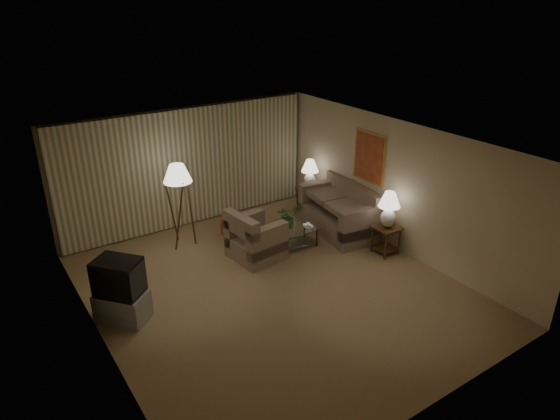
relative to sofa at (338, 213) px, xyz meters
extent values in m
plane|color=#9A7D55|center=(-2.50, -1.18, -0.43)|extent=(7.00, 7.00, 0.00)
cube|color=beige|center=(-2.50, 2.32, 0.92)|extent=(6.00, 0.04, 2.70)
cube|color=beige|center=(-5.50, -1.18, 0.92)|extent=(0.04, 7.00, 2.70)
cube|color=beige|center=(0.50, -1.18, 0.92)|extent=(0.04, 7.00, 2.70)
cube|color=white|center=(-2.50, -1.18, 2.27)|extent=(6.00, 7.00, 0.04)
cube|color=#F2EDBC|center=(-2.50, 2.24, 0.92)|extent=(5.85, 0.12, 2.65)
cube|color=#C38E44|center=(0.48, -0.38, 1.32)|extent=(0.03, 0.90, 1.10)
cube|color=maroon|center=(0.45, -0.38, 1.32)|extent=(0.02, 0.80, 1.00)
cube|color=gray|center=(0.00, 0.00, -0.21)|extent=(2.21, 1.49, 0.45)
cube|color=gray|center=(-2.14, -0.01, -0.22)|extent=(1.15, 1.11, 0.42)
cube|color=#37220F|center=(0.15, -1.35, 0.15)|extent=(0.49, 0.49, 0.04)
cube|color=#37220F|center=(0.15, -1.35, -0.31)|extent=(0.41, 0.41, 0.02)
cylinder|color=#37220F|center=(-0.04, -1.54, -0.15)|extent=(0.05, 0.05, 0.56)
cylinder|color=#37220F|center=(-0.04, -1.16, -0.15)|extent=(0.05, 0.05, 0.56)
cylinder|color=#37220F|center=(0.34, -1.54, -0.15)|extent=(0.05, 0.05, 0.56)
cylinder|color=#37220F|center=(0.34, -1.16, -0.15)|extent=(0.05, 0.05, 0.56)
cube|color=#37220F|center=(0.15, 1.25, 0.15)|extent=(0.54, 0.45, 0.04)
cube|color=#37220F|center=(0.15, 1.25, -0.31)|extent=(0.46, 0.38, 0.02)
cylinder|color=#37220F|center=(-0.07, 1.07, -0.15)|extent=(0.05, 0.05, 0.56)
cylinder|color=#37220F|center=(-0.07, 1.43, -0.15)|extent=(0.05, 0.05, 0.56)
cylinder|color=#37220F|center=(0.37, 1.07, -0.15)|extent=(0.05, 0.05, 0.56)
cylinder|color=#37220F|center=(0.37, 1.43, -0.15)|extent=(0.05, 0.05, 0.56)
ellipsoid|color=white|center=(0.15, -1.35, 0.36)|extent=(0.31, 0.31, 0.39)
cylinder|color=white|center=(0.15, -1.35, 0.60)|extent=(0.03, 0.03, 0.09)
cone|color=beige|center=(0.15, -1.35, 0.77)|extent=(0.44, 0.44, 0.31)
ellipsoid|color=white|center=(0.15, 1.25, 0.35)|extent=(0.29, 0.29, 0.36)
cylinder|color=white|center=(0.15, 1.25, 0.57)|extent=(0.03, 0.03, 0.08)
cone|color=beige|center=(0.15, 1.25, 0.74)|extent=(0.41, 0.41, 0.29)
cube|color=silver|center=(-1.28, -0.10, -0.02)|extent=(1.05, 0.57, 0.02)
cube|color=silver|center=(-1.28, -0.10, -0.33)|extent=(0.97, 0.50, 0.01)
cylinder|color=#42301A|center=(-1.74, -0.32, -0.23)|extent=(0.04, 0.04, 0.40)
cylinder|color=#42301A|center=(-1.74, 0.12, -0.23)|extent=(0.04, 0.04, 0.40)
cylinder|color=#42301A|center=(-0.83, -0.32, -0.23)|extent=(0.04, 0.04, 0.40)
cylinder|color=#42301A|center=(-0.83, 0.12, -0.23)|extent=(0.04, 0.04, 0.40)
cube|color=#959597|center=(-5.05, -0.57, -0.18)|extent=(1.31, 1.31, 0.50)
cube|color=black|center=(-5.05, -0.57, 0.37)|extent=(1.21, 1.21, 0.61)
cylinder|color=#37220F|center=(-3.15, 1.33, 0.97)|extent=(0.04, 0.04, 0.26)
cone|color=beige|center=(-3.15, 1.33, 1.18)|extent=(0.58, 0.58, 0.36)
cylinder|color=#9B4934|center=(-1.97, 1.24, -0.24)|extent=(0.68, 0.68, 0.39)
imported|color=white|center=(-1.43, -0.10, 0.05)|extent=(0.17, 0.17, 0.14)
imported|color=#3E7735|center=(-1.43, -0.10, 0.37)|extent=(0.53, 0.49, 0.50)
imported|color=olive|center=(-1.03, -0.20, -0.01)|extent=(0.17, 0.22, 0.02)
camera|label=1|loc=(-6.72, -7.67, 4.58)|focal=32.00mm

